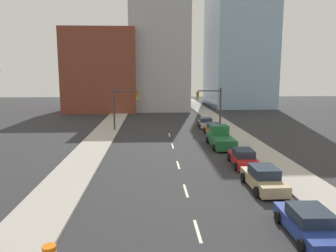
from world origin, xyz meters
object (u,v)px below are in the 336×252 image
pickup_truck_green (220,138)px  sedan_red (243,158)px  sedan_orange (213,129)px  sedan_silver (206,123)px  sedan_blue (310,224)px  traffic_signal_right (213,103)px  sedan_tan (264,179)px  traffic_signal_left (121,104)px

pickup_truck_green → sedan_red: bearing=-87.1°
sedan_orange → sedan_silver: size_ratio=1.06×
sedan_blue → sedan_red: size_ratio=0.99×
pickup_truck_green → sedan_silver: (0.49, 12.18, -0.24)m
sedan_orange → sedan_silver: 5.55m
traffic_signal_right → sedan_blue: (-0.95, -29.71, -3.04)m
pickup_truck_green → sedan_silver: bearing=87.3°
sedan_tan → pickup_truck_green: bearing=90.0°
traffic_signal_left → sedan_silver: 12.32m
traffic_signal_right → sedan_orange: bearing=-100.0°
traffic_signal_left → traffic_signal_right: size_ratio=1.00×
sedan_tan → sedan_orange: sedan_tan is taller
sedan_orange → sedan_silver: sedan_orange is taller
sedan_blue → sedan_red: 12.13m
pickup_truck_green → sedan_orange: pickup_truck_green is taller
sedan_red → sedan_orange: bearing=92.3°
traffic_signal_right → sedan_tan: 23.44m
sedan_red → traffic_signal_left: bearing=126.4°
sedan_red → sedan_silver: same height
sedan_orange → sedan_silver: bearing=91.1°
sedan_tan → pickup_truck_green: size_ratio=0.78×
sedan_red → pickup_truck_green: bearing=96.0°
sedan_orange → sedan_silver: (-0.02, 5.55, -0.04)m
sedan_blue → sedan_silver: 31.61m
sedan_tan → pickup_truck_green: (-0.21, 12.95, 0.18)m
traffic_signal_right → pickup_truck_green: (-1.15, -10.28, -2.78)m
sedan_blue → sedan_silver: sedan_silver is taller
traffic_signal_right → sedan_silver: (-0.67, 1.90, -3.02)m
sedan_blue → sedan_red: (0.21, 12.13, 0.01)m
traffic_signal_left → sedan_blue: 32.00m
sedan_blue → pickup_truck_green: size_ratio=0.77×
traffic_signal_right → sedan_orange: 4.76m
traffic_signal_right → sedan_blue: 29.88m
sedan_orange → sedan_tan: bearing=-90.0°
traffic_signal_right → sedan_red: traffic_signal_right is taller
sedan_blue → sedan_orange: 26.05m
sedan_tan → traffic_signal_left: bearing=115.5°
sedan_blue → pickup_truck_green: pickup_truck_green is taller
traffic_signal_right → sedan_blue: bearing=-91.8°
sedan_tan → sedan_silver: (0.28, 25.13, -0.06)m
traffic_signal_right → sedan_orange: size_ratio=1.26×
traffic_signal_left → sedan_tan: size_ratio=1.21×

